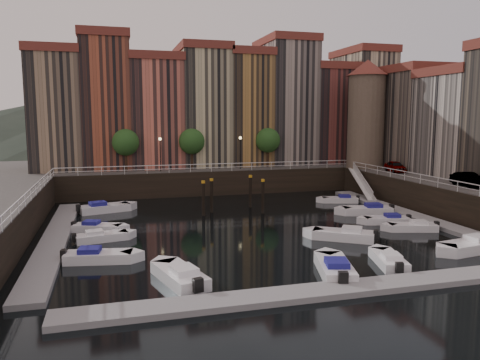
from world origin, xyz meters
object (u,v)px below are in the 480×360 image
object	(u,v)px
gangway	(362,182)
mooring_pilings	(232,196)
corner_tower	(366,112)
car_a	(395,167)
car_b	(468,181)
boat_left_1	(97,257)
boat_left_3	(97,227)
boat_left_2	(100,237)

from	to	relation	value
gangway	mooring_pilings	bearing A→B (deg)	-166.47
corner_tower	car_a	bearing A→B (deg)	-80.50
car_a	car_b	bearing A→B (deg)	-79.78
boat_left_1	boat_left_3	world-z (taller)	boat_left_1
corner_tower	gangway	world-z (taller)	corner_tower
gangway	car_a	xyz separation A→B (m)	(3.82, -1.01, 1.74)
boat_left_1	car_a	xyz separation A→B (m)	(33.79, 16.62, 3.30)
boat_left_3	car_a	xyz separation A→B (m)	(34.06, 7.84, 3.33)
gangway	mooring_pilings	world-z (taller)	gangway
mooring_pilings	boat_left_3	world-z (taller)	mooring_pilings
boat_left_2	boat_left_3	bearing A→B (deg)	85.28
boat_left_1	boat_left_3	xyz separation A→B (m)	(-0.27, 8.78, -0.03)
boat_left_1	car_a	distance (m)	37.81
corner_tower	gangway	distance (m)	9.86
car_a	car_b	distance (m)	12.17
corner_tower	boat_left_2	world-z (taller)	corner_tower
boat_left_1	car_a	bearing A→B (deg)	36.09
boat_left_1	boat_left_2	bearing A→B (deg)	98.75
corner_tower	mooring_pilings	xyz separation A→B (m)	(-19.97, -8.61, -8.54)
boat_left_1	car_b	distance (m)	33.98
car_a	mooring_pilings	bearing A→B (deg)	-160.05
boat_left_2	boat_left_1	bearing A→B (deg)	-102.34
mooring_pilings	boat_left_2	distance (m)	15.19
boat_left_1	boat_left_3	size ratio (longest dim) A/B	1.10
mooring_pilings	car_a	size ratio (longest dim) A/B	1.64
corner_tower	boat_left_1	distance (m)	40.83
gangway	boat_left_1	distance (m)	34.81
corner_tower	boat_left_1	xyz separation A→B (m)	(-32.87, -22.13, -9.83)
boat_left_1	car_b	xyz separation A→B (m)	(33.52, 4.45, 3.31)
car_b	boat_left_2	bearing A→B (deg)	-173.01
boat_left_2	car_a	distance (m)	35.65
boat_left_1	car_b	world-z (taller)	car_b
gangway	car_b	distance (m)	13.76
corner_tower	boat_left_3	bearing A→B (deg)	-158.06
gangway	boat_left_2	distance (m)	32.29
corner_tower	gangway	bearing A→B (deg)	-122.80
boat_left_3	gangway	bearing A→B (deg)	36.10
gangway	mooring_pilings	xyz separation A→B (m)	(-17.07, -4.11, -0.27)
boat_left_2	car_b	xyz separation A→B (m)	(33.41, -1.00, 3.35)
corner_tower	mooring_pilings	size ratio (longest dim) A/B	2.18
boat_left_1	boat_left_2	world-z (taller)	boat_left_1
boat_left_3	car_b	xyz separation A→B (m)	(33.79, -4.33, 3.34)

